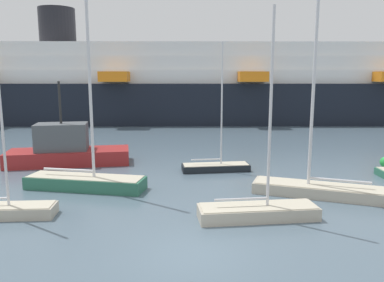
% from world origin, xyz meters
% --- Properties ---
extents(ground_plane, '(600.00, 600.00, 0.00)m').
position_xyz_m(ground_plane, '(0.00, 0.00, 0.00)').
color(ground_plane, slate).
extents(sailboat_0, '(6.71, 3.71, 10.69)m').
position_xyz_m(sailboat_0, '(6.42, 6.36, 0.50)').
color(sailboat_0, '#BCB29E').
rests_on(sailboat_0, ground_plane).
extents(sailboat_2, '(5.21, 2.01, 8.76)m').
position_xyz_m(sailboat_2, '(2.82, 3.27, 0.42)').
color(sailboat_2, '#BCB29E').
rests_on(sailboat_2, ground_plane).
extents(sailboat_4, '(4.43, 1.79, 8.08)m').
position_xyz_m(sailboat_4, '(1.53, 11.50, 0.36)').
color(sailboat_4, black).
rests_on(sailboat_4, ground_plane).
extents(sailboat_5, '(6.64, 2.76, 12.59)m').
position_xyz_m(sailboat_5, '(-5.73, 7.54, 0.59)').
color(sailboat_5, '#2D6B51').
rests_on(sailboat_5, ground_plane).
extents(sailboat_6, '(4.67, 1.48, 7.96)m').
position_xyz_m(sailboat_6, '(-8.25, 3.44, 0.39)').
color(sailboat_6, '#BCB29E').
rests_on(sailboat_6, ground_plane).
extents(fishing_boat_0, '(8.44, 4.01, 5.67)m').
position_xyz_m(fishing_boat_0, '(-8.63, 13.37, 1.03)').
color(fishing_boat_0, maroon).
rests_on(fishing_boat_0, ground_plane).
extents(cruise_ship, '(92.79, 15.18, 14.73)m').
position_xyz_m(cruise_ship, '(-1.20, 39.49, 4.66)').
color(cruise_ship, black).
rests_on(cruise_ship, ground_plane).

